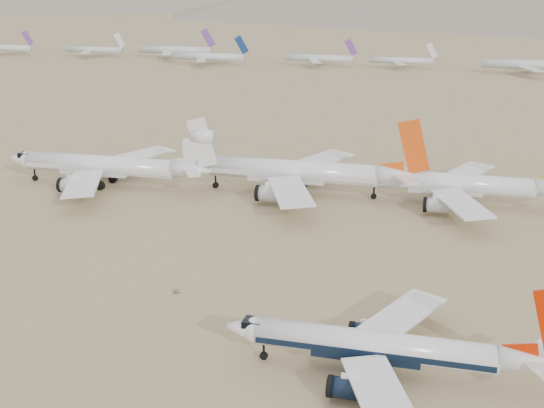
# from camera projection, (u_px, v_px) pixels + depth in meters

# --- Properties ---
(ground) EXTENTS (7000.00, 7000.00, 0.00)m
(ground) POSITION_uv_depth(u_px,v_px,m) (363.00, 365.00, 92.66)
(ground) COLOR olive
(ground) RESTS_ON ground
(main_airliner) EXTENTS (38.60, 37.70, 13.62)m
(main_airliner) POSITION_uv_depth(u_px,v_px,m) (388.00, 348.00, 89.09)
(main_airliner) COLOR white
(main_airliner) RESTS_ON ground
(row2_gold_tail) EXTENTS (44.92, 43.94, 16.00)m
(row2_gold_tail) POSITION_uv_depth(u_px,v_px,m) (461.00, 185.00, 154.96)
(row2_gold_tail) COLOR white
(row2_gold_tail) RESTS_ON ground
(row2_orange_tail) EXTENTS (50.06, 48.97, 17.86)m
(row2_orange_tail) POSITION_uv_depth(u_px,v_px,m) (302.00, 172.00, 162.48)
(row2_orange_tail) COLOR white
(row2_orange_tail) RESTS_ON ground
(row2_white_trijet) EXTENTS (47.87, 46.78, 16.96)m
(row2_white_trijet) POSITION_uv_depth(u_px,v_px,m) (111.00, 165.00, 168.51)
(row2_white_trijet) COLOR white
(row2_white_trijet) RESTS_ON ground
(distant_storage_row) EXTENTS (619.36, 66.28, 15.99)m
(distant_storage_row) POSITION_uv_depth(u_px,v_px,m) (524.00, 62.00, 366.55)
(distant_storage_row) COLOR silver
(distant_storage_row) RESTS_ON ground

